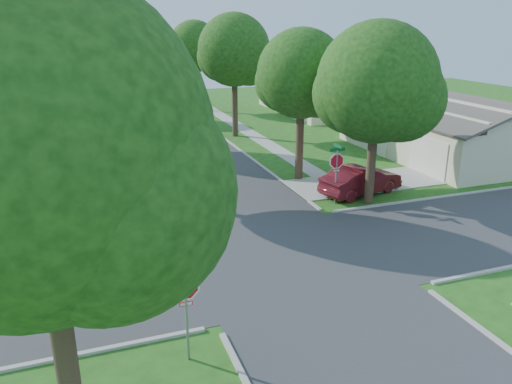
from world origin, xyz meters
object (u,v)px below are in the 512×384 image
at_px(house_ne_near, 441,132).
at_px(tree_e_far, 195,49).
at_px(tree_w_mid, 104,53).
at_px(house_ne_far, 319,96).
at_px(tree_w_near, 121,75).
at_px(tree_e_mid, 235,53).
at_px(car_driveway, 361,180).
at_px(stop_sign_ne, 337,164).
at_px(tree_w_far, 95,56).
at_px(tree_sw_corner, 41,163).
at_px(car_curb_east, 186,107).
at_px(car_curb_west, 131,99).
at_px(tree_e_near, 302,78).
at_px(tree_ne_corner, 378,88).
at_px(stop_sign_sw, 185,292).

bearing_deg(house_ne_near, tree_e_far, 116.03).
distance_m(tree_w_mid, house_ne_far, 22.68).
height_order(tree_w_near, house_ne_far, tree_w_near).
xyz_separation_m(tree_e_mid, tree_w_mid, (-9.40, 0.00, 0.24)).
bearing_deg(tree_w_mid, car_driveway, -54.01).
relative_size(stop_sign_ne, house_ne_far, 0.22).
distance_m(stop_sign_ne, tree_w_far, 30.96).
bearing_deg(house_ne_near, tree_sw_corner, -142.48).
relative_size(tree_sw_corner, car_curb_east, 2.30).
bearing_deg(car_driveway, tree_w_far, 7.57).
relative_size(tree_w_mid, car_curb_east, 2.31).
bearing_deg(stop_sign_ne, house_ne_far, 65.07).
relative_size(house_ne_near, house_ne_far, 1.00).
bearing_deg(tree_w_far, tree_w_near, -89.99).
xyz_separation_m(tree_w_near, car_curb_west, (3.44, 30.63, -5.50)).
xyz_separation_m(tree_e_near, car_driveway, (1.87, -3.51, -4.89)).
relative_size(stop_sign_ne, car_driveway, 0.65).
relative_size(car_driveway, car_curb_west, 1.07).
bearing_deg(car_driveway, house_ne_far, -35.75).
bearing_deg(stop_sign_ne, tree_w_mid, 119.80).
bearing_deg(tree_ne_corner, tree_e_mid, 95.45).
bearing_deg(car_curb_east, tree_ne_corner, -85.04).
height_order(tree_e_mid, car_driveway, tree_e_mid).
xyz_separation_m(tree_w_near, car_driveway, (11.27, -3.51, -5.36)).
xyz_separation_m(stop_sign_ne, car_curb_east, (-1.50, 27.35, -1.32)).
distance_m(stop_sign_sw, car_driveway, 15.29).
height_order(tree_e_near, house_ne_near, tree_e_near).
bearing_deg(tree_e_mid, tree_e_near, -90.03).
bearing_deg(house_ne_far, car_curb_east, 166.57).
xyz_separation_m(tree_w_near, car_curb_east, (7.84, 23.04, -5.41)).
bearing_deg(stop_sign_ne, tree_e_mid, 89.80).
bearing_deg(car_curb_east, tree_e_near, -87.67).
bearing_deg(stop_sign_sw, car_curb_east, 77.87).
xyz_separation_m(stop_sign_ne, tree_e_far, (0.05, 29.31, 3.95)).
distance_m(tree_w_far, tree_ne_corner, 31.77).
xyz_separation_m(tree_e_mid, house_ne_far, (11.23, 7.99, -4.74)).
bearing_deg(car_curb_west, tree_w_near, 87.20).
height_order(tree_w_near, car_curb_east, tree_w_near).
height_order(tree_w_mid, house_ne_far, tree_w_mid).
distance_m(stop_sign_sw, stop_sign_ne, 13.29).
distance_m(stop_sign_ne, tree_w_mid, 19.31).
bearing_deg(tree_e_mid, house_ne_near, -41.70).
relative_size(tree_e_mid, tree_w_far, 1.15).
bearing_deg(tree_e_near, house_ne_near, 10.04).
xyz_separation_m(stop_sign_ne, house_ne_near, (11.29, 6.30, -0.51)).
height_order(tree_ne_corner, car_curb_east, tree_ne_corner).
height_order(tree_e_mid, tree_w_far, tree_e_mid).
xyz_separation_m(tree_e_near, tree_e_mid, (0.01, 12.00, 0.61)).
height_order(tree_e_far, house_ne_far, tree_e_far).
relative_size(stop_sign_sw, tree_w_near, 0.33).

